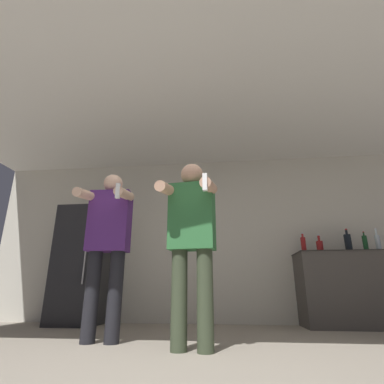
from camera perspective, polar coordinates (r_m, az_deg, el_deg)
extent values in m
cube|color=beige|center=(4.81, 2.67, -8.54)|extent=(7.00, 0.06, 2.55)
cube|color=silver|center=(3.83, 0.72, 15.23)|extent=(7.00, 3.57, 0.05)
cube|color=#262628|center=(4.87, -20.13, -12.80)|extent=(0.65, 0.69, 1.67)
cube|color=black|center=(4.56, -22.08, -12.27)|extent=(0.62, 0.01, 1.61)
cylinder|color=#99999E|center=(4.45, -19.69, -11.33)|extent=(0.02, 0.02, 0.75)
cube|color=#47423D|center=(4.67, 27.46, -16.13)|extent=(1.21, 0.61, 0.96)
cube|color=#272421|center=(4.70, 26.59, -10.31)|extent=(1.24, 0.64, 0.01)
cylinder|color=#194723|center=(4.81, 30.13, -8.52)|extent=(0.06, 0.06, 0.22)
cylinder|color=#194723|center=(4.82, 29.88, -6.95)|extent=(0.02, 0.02, 0.05)
sphere|color=maroon|center=(4.83, 29.83, -6.65)|extent=(0.02, 0.02, 0.02)
cylinder|color=maroon|center=(4.54, 20.48, -9.44)|extent=(0.07, 0.07, 0.21)
cylinder|color=maroon|center=(4.56, 20.29, -7.77)|extent=(0.03, 0.03, 0.06)
sphere|color=silver|center=(4.57, 20.25, -7.42)|extent=(0.03, 0.03, 0.03)
cylinder|color=silver|center=(4.87, 31.93, -8.31)|extent=(0.06, 0.06, 0.22)
cylinder|color=silver|center=(4.90, 31.62, -6.52)|extent=(0.03, 0.03, 0.09)
sphere|color=silver|center=(4.90, 31.54, -6.02)|extent=(0.03, 0.03, 0.03)
cylinder|color=maroon|center=(4.59, 23.18, -9.57)|extent=(0.09, 0.09, 0.16)
cylinder|color=maroon|center=(4.61, 22.99, -8.10)|extent=(0.03, 0.03, 0.08)
sphere|color=silver|center=(4.62, 22.93, -7.59)|extent=(0.03, 0.03, 0.03)
cylinder|color=black|center=(4.72, 27.61, -8.65)|extent=(0.09, 0.09, 0.24)
cylinder|color=black|center=(4.75, 27.33, -6.81)|extent=(0.03, 0.03, 0.07)
sphere|color=maroon|center=(4.75, 27.27, -6.39)|extent=(0.03, 0.03, 0.03)
cylinder|color=#38422D|center=(2.63, -2.46, -19.64)|extent=(0.14, 0.14, 0.79)
cylinder|color=#38422D|center=(2.58, 2.50, -19.66)|extent=(0.14, 0.14, 0.79)
cube|color=#2D6B38|center=(2.68, 0.00, -4.70)|extent=(0.42, 0.24, 0.59)
sphere|color=tan|center=(2.80, 0.00, 3.28)|extent=(0.21, 0.21, 0.21)
cylinder|color=tan|center=(2.62, -4.89, 0.57)|extent=(0.14, 0.38, 0.16)
cylinder|color=tan|center=(2.54, 3.24, 1.19)|extent=(0.14, 0.38, 0.16)
cube|color=white|center=(2.36, 2.50, 1.89)|extent=(0.04, 0.04, 0.14)
cylinder|color=black|center=(3.16, -18.55, -18.23)|extent=(0.14, 0.14, 0.83)
cylinder|color=black|center=(3.09, -14.48, -18.59)|extent=(0.14, 0.14, 0.83)
cube|color=#4C236B|center=(3.19, -15.37, -5.39)|extent=(0.42, 0.22, 0.62)
sphere|color=beige|center=(3.31, -14.78, 1.53)|extent=(0.20, 0.20, 0.20)
cylinder|color=beige|center=(3.14, -19.55, -0.50)|extent=(0.11, 0.43, 0.16)
cylinder|color=beige|center=(3.01, -12.75, -0.37)|extent=(0.11, 0.43, 0.16)
cube|color=white|center=(2.81, -13.94, 0.22)|extent=(0.04, 0.04, 0.14)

